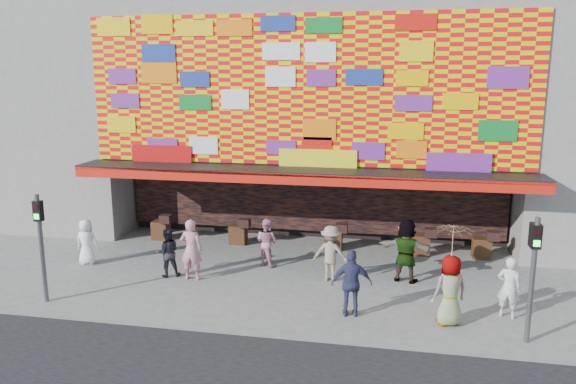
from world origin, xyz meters
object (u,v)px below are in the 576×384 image
(parasol, at_px, (453,242))
(signal_right, at_px, (533,266))
(ped_c, at_px, (168,252))
(signal_left, at_px, (41,236))
(ped_b, at_px, (191,250))
(ped_h, at_px, (509,287))
(ped_g, at_px, (450,290))
(ped_a, at_px, (87,242))
(ped_e, at_px, (352,283))
(ped_d, at_px, (331,253))
(ped_i, at_px, (267,242))
(ped_f, at_px, (406,251))

(parasol, bearing_deg, signal_right, -19.63)
(parasol, bearing_deg, ped_c, 167.20)
(signal_left, distance_m, ped_b, 4.18)
(ped_h, bearing_deg, ped_g, 45.25)
(ped_b, height_order, parasol, parasol)
(ped_b, bearing_deg, ped_a, -12.35)
(signal_left, height_order, ped_a, signal_left)
(ped_e, bearing_deg, ped_b, -26.52)
(signal_right, xyz_separation_m, parasol, (-1.72, 0.61, 0.28))
(ped_b, xyz_separation_m, parasol, (7.35, -1.74, 1.20))
(ped_a, bearing_deg, ped_d, 176.29)
(ped_a, xyz_separation_m, ped_b, (3.84, -0.67, 0.19))
(ped_d, relative_size, ped_i, 1.08)
(ped_a, relative_size, ped_i, 0.96)
(ped_a, height_order, ped_f, ped_f)
(ped_g, relative_size, ped_h, 1.12)
(ped_b, height_order, ped_h, ped_b)
(ped_f, bearing_deg, ped_b, 25.14)
(ped_e, distance_m, ped_f, 3.08)
(signal_left, height_order, parasol, signal_left)
(signal_right, height_order, ped_e, signal_right)
(ped_a, xyz_separation_m, ped_c, (3.03, -0.56, 0.01))
(ped_e, distance_m, ped_h, 3.98)
(signal_right, distance_m, ped_f, 4.47)
(ped_a, bearing_deg, ped_h, 168.37)
(ped_b, bearing_deg, signal_right, 163.06)
(ped_f, distance_m, ped_h, 3.28)
(signal_left, height_order, ped_g, signal_left)
(ped_b, relative_size, ped_i, 1.20)
(ped_a, distance_m, ped_d, 7.96)
(signal_right, height_order, ped_i, signal_right)
(signal_left, xyz_separation_m, ped_d, (7.45, 3.08, -1.02))
(ped_d, xyz_separation_m, parasol, (3.23, -2.47, 1.29))
(ped_c, distance_m, ped_d, 4.97)
(signal_right, bearing_deg, ped_d, 148.12)
(signal_right, relative_size, parasol, 1.64)
(ped_b, xyz_separation_m, ped_d, (4.12, 0.73, -0.09))
(ped_c, xyz_separation_m, ped_h, (9.68, -1.12, 0.04))
(ped_a, relative_size, ped_b, 0.80)
(ped_c, distance_m, ped_e, 6.03)
(ped_a, height_order, ped_i, ped_i)
(signal_right, bearing_deg, parasol, 160.37)
(signal_right, xyz_separation_m, ped_e, (-4.13, 0.67, -0.98))
(ped_e, relative_size, parasol, 0.97)
(signal_left, distance_m, parasol, 10.71)
(ped_h, relative_size, ped_i, 1.03)
(ped_d, relative_size, parasol, 0.93)
(ped_i, bearing_deg, ped_f, -162.38)
(ped_f, relative_size, parasol, 1.05)
(signal_left, bearing_deg, ped_g, 3.28)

